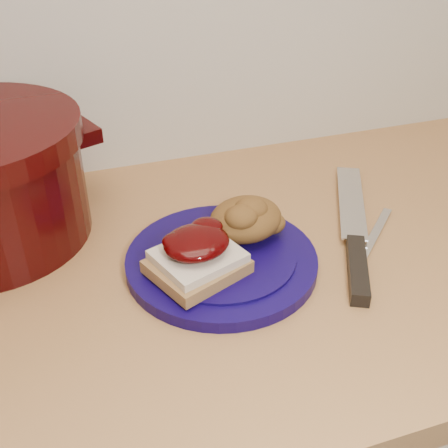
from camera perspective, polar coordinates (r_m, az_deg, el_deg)
name	(u,v)px	position (r m, az deg, el deg)	size (l,w,h in m)	color
plate	(222,261)	(0.72, -0.25, -3.78)	(0.24, 0.24, 0.02)	#0D0440
sandwich	(197,255)	(0.67, -2.76, -3.18)	(0.13, 0.12, 0.05)	olive
stuffing_mound	(246,219)	(0.73, 2.22, 0.50)	(0.10, 0.09, 0.05)	brown
chef_knife	(356,248)	(0.75, 13.22, -2.41)	(0.17, 0.31, 0.02)	black
butter_knife	(374,236)	(0.80, 14.98, -1.19)	(0.15, 0.01, 0.00)	silver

